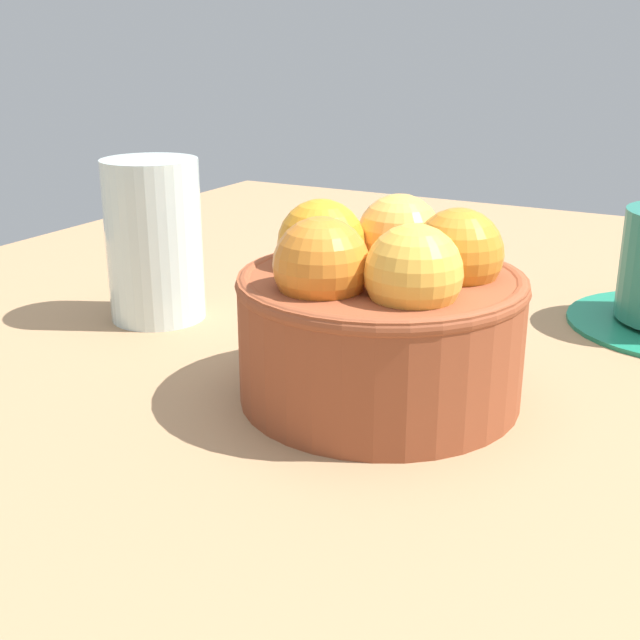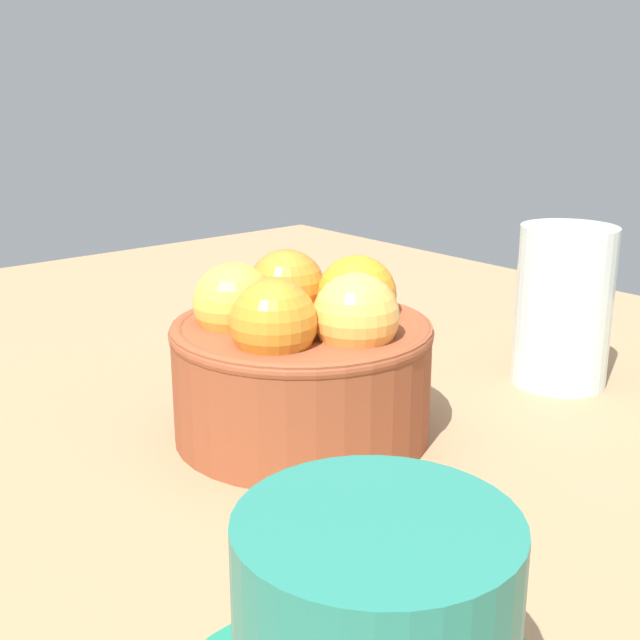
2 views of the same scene
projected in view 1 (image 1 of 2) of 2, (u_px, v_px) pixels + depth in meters
The scene contains 3 objects.
ground_plane at pixel (378, 435), 45.53cm from camera, with size 111.81×90.72×4.74cm, color #997551.
terracotta_bowl at pixel (381, 313), 43.18cm from camera, with size 15.30×15.30×10.44cm.
water_glass at pixel (154, 240), 55.55cm from camera, with size 6.48×6.48×11.00cm, color silver.
Camera 1 is at (37.48, 16.70, 18.63)cm, focal length 45.91 mm.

